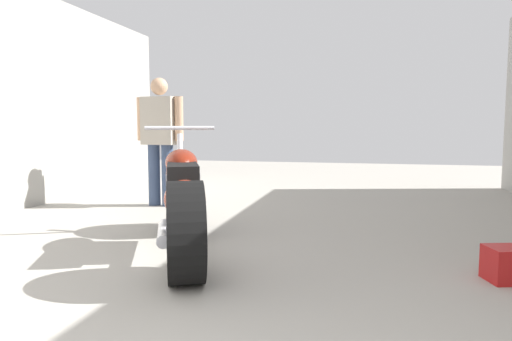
% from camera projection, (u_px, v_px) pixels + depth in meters
% --- Properties ---
extents(ground_plane, '(17.85, 17.85, 0.00)m').
position_uv_depth(ground_plane, '(260.00, 234.00, 4.31)').
color(ground_plane, '#A8A399').
extents(motorcycle_maroon_cruiser, '(1.13, 2.09, 1.02)m').
position_uv_depth(motorcycle_maroon_cruiser, '(182.00, 201.00, 3.61)').
color(motorcycle_maroon_cruiser, black).
rests_on(motorcycle_maroon_cruiser, ground_plane).
extents(mechanic_in_blue, '(0.66, 0.27, 1.64)m').
position_uv_depth(mechanic_in_blue, '(160.00, 134.00, 5.79)').
color(mechanic_in_blue, '#384766').
rests_on(mechanic_in_blue, ground_plane).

